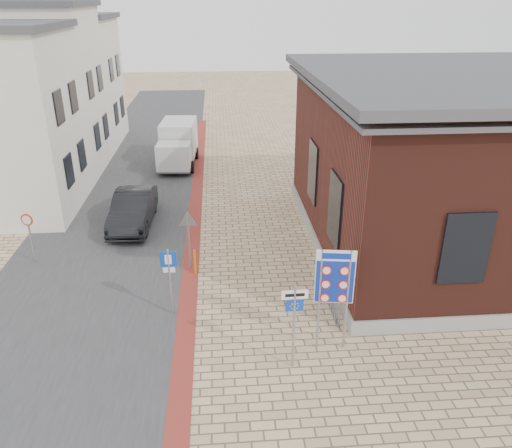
{
  "coord_description": "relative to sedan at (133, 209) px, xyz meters",
  "views": [
    {
      "loc": [
        -0.85,
        -10.95,
        9.21
      ],
      "look_at": [
        0.37,
        4.42,
        2.2
      ],
      "focal_mm": 35.0,
      "sensor_mm": 36.0,
      "label": 1
    }
  ],
  "objects": [
    {
      "name": "ground",
      "position": [
        4.64,
        -9.6,
        -0.74
      ],
      "size": [
        120.0,
        120.0,
        0.0
      ],
      "primitive_type": "plane",
      "color": "tan",
      "rests_on": "ground"
    },
    {
      "name": "essen_sign",
      "position": [
        5.64,
        -9.82,
        0.97
      ],
      "size": [
        0.69,
        0.07,
        2.57
      ],
      "rotation": [
        0.0,
        0.0,
        0.03
      ],
      "color": "gray",
      "rests_on": "ground"
    },
    {
      "name": "sedan",
      "position": [
        0.0,
        0.0,
        0.0
      ],
      "size": [
        1.72,
        4.57,
        1.49
      ],
      "primitive_type": "imported",
      "rotation": [
        0.0,
        0.0,
        -0.03
      ],
      "color": "black",
      "rests_on": "ground"
    },
    {
      "name": "bollard",
      "position": [
        2.84,
        -4.6,
        -0.25
      ],
      "size": [
        0.11,
        0.11,
        0.98
      ],
      "primitive_type": "cylinder",
      "rotation": [
        0.0,
        0.0,
        0.25
      ],
      "color": "orange",
      "rests_on": "ground"
    },
    {
      "name": "speed_sign",
      "position": [
        -3.27,
        -3.23,
        0.58
      ],
      "size": [
        0.47,
        0.15,
        2.03
      ],
      "rotation": [
        0.0,
        0.0,
        -0.27
      ],
      "color": "gray",
      "rests_on": "ground"
    },
    {
      "name": "parking_sign",
      "position": [
        2.19,
        -7.08,
        0.82
      ],
      "size": [
        0.51,
        0.07,
        2.31
      ],
      "rotation": [
        0.0,
        0.0,
        -0.03
      ],
      "color": "gray",
      "rests_on": "ground"
    },
    {
      "name": "townhouse_mid",
      "position": [
        -6.36,
        8.4,
        3.82
      ],
      "size": [
        7.4,
        6.4,
        9.1
      ],
      "color": "white",
      "rests_on": "ground"
    },
    {
      "name": "border_sign",
      "position": [
        6.84,
        -9.1,
        1.53
      ],
      "size": [
        1.07,
        0.2,
        3.15
      ],
      "rotation": [
        0.0,
        0.0,
        -0.14
      ],
      "color": "gray",
      "rests_on": "ground"
    },
    {
      "name": "road_strip",
      "position": [
        -0.86,
        5.4,
        -0.73
      ],
      "size": [
        7.0,
        60.0,
        0.02
      ],
      "primitive_type": "cube",
      "color": "#38383A",
      "rests_on": "ground"
    },
    {
      "name": "bike_rack",
      "position": [
        7.29,
        -7.4,
        -0.48
      ],
      "size": [
        0.08,
        1.8,
        0.6
      ],
      "color": "slate",
      "rests_on": "ground"
    },
    {
      "name": "box_truck",
      "position": [
        1.45,
        8.62,
        0.55
      ],
      "size": [
        2.29,
        4.92,
        2.51
      ],
      "rotation": [
        0.0,
        0.0,
        -0.06
      ],
      "color": "slate",
      "rests_on": "ground"
    },
    {
      "name": "yield_sign",
      "position": [
        2.64,
        -4.08,
        0.99
      ],
      "size": [
        0.81,
        0.12,
        2.28
      ],
      "rotation": [
        0.0,
        0.0,
        0.07
      ],
      "color": "gray",
      "rests_on": "ground"
    },
    {
      "name": "townhouse_far",
      "position": [
        -6.36,
        14.4,
        3.42
      ],
      "size": [
        7.4,
        6.4,
        8.3
      ],
      "color": "white",
      "rests_on": "ground"
    },
    {
      "name": "brick_building",
      "position": [
        13.63,
        -2.61,
        2.74
      ],
      "size": [
        13.0,
        13.0,
        6.8
      ],
      "color": "gray",
      "rests_on": "ground"
    },
    {
      "name": "curb_strip",
      "position": [
        2.64,
        0.4,
        -0.73
      ],
      "size": [
        0.6,
        40.0,
        0.02
      ],
      "primitive_type": "cube",
      "color": "maroon",
      "rests_on": "ground"
    }
  ]
}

